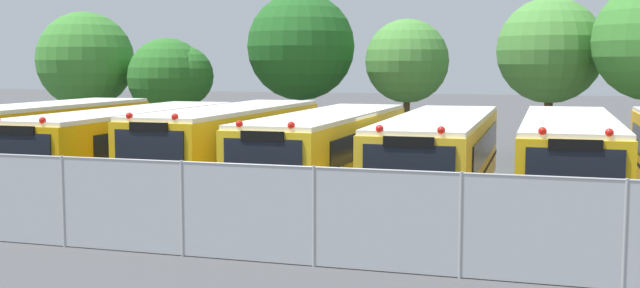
{
  "coord_description": "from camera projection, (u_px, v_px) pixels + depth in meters",
  "views": [
    {
      "loc": [
        6.73,
        -22.8,
        4.05
      ],
      "look_at": [
        -0.33,
        0.0,
        1.6
      ],
      "focal_mm": 44.67,
      "sensor_mm": 36.0,
      "label": 1
    }
  ],
  "objects": [
    {
      "name": "school_bus_5",
      "position": [
        568.0,
        159.0,
        21.83
      ],
      "size": [
        2.68,
        11.31,
        2.7
      ],
      "rotation": [
        0.0,
        0.0,
        3.16
      ],
      "color": "yellow",
      "rests_on": "ground_plane"
    },
    {
      "name": "school_bus_1",
      "position": [
        130.0,
        145.0,
        25.64
      ],
      "size": [
        2.62,
        11.32,
        2.67
      ],
      "rotation": [
        0.0,
        0.0,
        3.14
      ],
      "color": "#EAA80C",
      "rests_on": "ground_plane"
    },
    {
      "name": "school_bus_4",
      "position": [
        440.0,
        155.0,
        22.69
      ],
      "size": [
        2.79,
        11.23,
        2.67
      ],
      "rotation": [
        0.0,
        0.0,
        3.17
      ],
      "color": "yellow",
      "rests_on": "ground_plane"
    },
    {
      "name": "tree_3",
      "position": [
        407.0,
        60.0,
        34.77
      ],
      "size": [
        3.66,
        3.66,
        5.95
      ],
      "color": "#4C3823",
      "rests_on": "ground_plane"
    },
    {
      "name": "tree_1",
      "position": [
        172.0,
        77.0,
        35.98
      ],
      "size": [
        3.87,
        3.59,
        5.16
      ],
      "color": "#4C3823",
      "rests_on": "ground_plane"
    },
    {
      "name": "school_bus_0",
      "position": [
        45.0,
        139.0,
        26.97
      ],
      "size": [
        2.57,
        9.95,
        2.78
      ],
      "rotation": [
        0.0,
        0.0,
        3.13
      ],
      "color": "#EAA80C",
      "rests_on": "ground_plane"
    },
    {
      "name": "tree_4",
      "position": [
        550.0,
        51.0,
        32.81
      ],
      "size": [
        4.39,
        4.39,
        6.74
      ],
      "color": "#4C3823",
      "rests_on": "ground_plane"
    },
    {
      "name": "school_bus_2",
      "position": [
        232.0,
        145.0,
        25.01
      ],
      "size": [
        2.47,
        10.54,
        2.78
      ],
      "rotation": [
        0.0,
        0.0,
        3.14
      ],
      "color": "yellow",
      "rests_on": "ground_plane"
    },
    {
      "name": "chainlink_fence",
      "position": [
        246.0,
        211.0,
        16.16
      ],
      "size": [
        26.04,
        0.07,
        2.03
      ],
      "color": "#9EA0A3",
      "rests_on": "ground_plane"
    },
    {
      "name": "school_bus_3",
      "position": [
        329.0,
        151.0,
        23.95
      ],
      "size": [
        2.52,
        11.03,
        2.67
      ],
      "rotation": [
        0.0,
        0.0,
        3.14
      ],
      "color": "yellow",
      "rests_on": "ground_plane"
    },
    {
      "name": "tree_0",
      "position": [
        89.0,
        61.0,
        37.04
      ],
      "size": [
        4.5,
        4.5,
        6.41
      ],
      "color": "#4C3823",
      "rests_on": "ground_plane"
    },
    {
      "name": "ground_plane",
      "position": [
        331.0,
        197.0,
        24.06
      ],
      "size": [
        160.0,
        160.0,
        0.0
      ],
      "primitive_type": "plane",
      "color": "#424244"
    },
    {
      "name": "tree_2",
      "position": [
        301.0,
        46.0,
        35.85
      ],
      "size": [
        4.85,
        4.85,
        7.19
      ],
      "color": "#4C3823",
      "rests_on": "ground_plane"
    }
  ]
}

